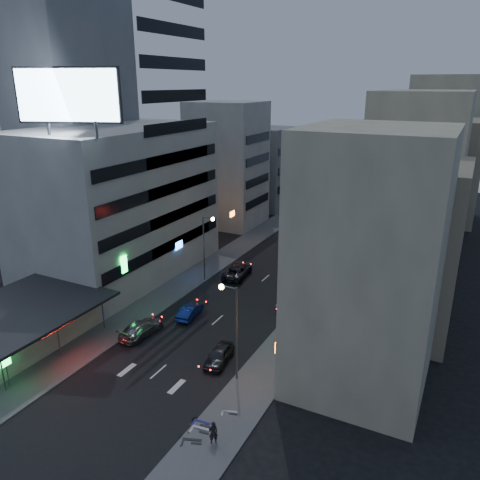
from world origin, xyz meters
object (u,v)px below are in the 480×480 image
Objects in this scene: road_car_blue at (190,311)px; person at (213,432)px; parked_car_right_far at (335,246)px; scooter_black_a at (202,432)px; scooter_black_b at (217,424)px; parked_car_left at (237,271)px; scooter_silver_b at (238,405)px; road_car_silver at (141,328)px; parked_car_right_mid at (291,301)px; scooter_silver_a at (211,422)px; parked_car_right_near at (219,355)px; scooter_blue at (211,417)px.

person reaches higher than road_car_blue.
parked_car_right_far is 41.01m from scooter_black_a.
scooter_black_a is 1.32m from scooter_black_b.
parked_car_left reaches higher than road_car_blue.
scooter_black_a is at bearing 148.38° from scooter_silver_b.
road_car_silver is 16.13m from person.
parked_car_right_mid reaches higher than scooter_silver_a.
road_car_blue is (0.48, -11.55, -0.10)m from parked_car_left.
road_car_silver is (-9.72, -31.61, 0.06)m from parked_car_right_far.
parked_car_right_far is 1.13× the size of road_car_blue.
parked_car_right_mid is at bearing -126.54° from person.
person reaches higher than parked_car_right_near.
scooter_black_a is at bearing 117.67° from road_car_blue.
scooter_black_b is (0.69, -0.36, -0.06)m from scooter_blue.
road_car_blue is at bearing 85.13° from parked_car_left.
scooter_silver_a is (12.43, -8.26, 0.01)m from road_car_silver.
parked_car_right_near is 18.72m from parked_car_left.
road_car_blue is at bearing 33.18° from scooter_blue.
parked_car_right_mid is at bearing -0.20° from scooter_blue.
road_car_silver reaches higher than scooter_silver_b.
scooter_blue is 1.09× the size of scooter_silver_b.
parked_car_right_far is 41.02m from person.
parked_car_right_mid is at bearing 74.81° from parked_car_right_near.
parked_car_right_mid is at bearing -10.17° from scooter_silver_b.
person reaches higher than parked_car_left.
scooter_silver_a is (2.71, -39.87, 0.08)m from parked_car_right_far.
road_car_silver reaches higher than scooter_black_b.
person is at bearing 119.90° from road_car_blue.
road_car_blue is at bearing 31.07° from scooter_silver_a.
scooter_blue is (3.27, -7.03, -0.01)m from parked_car_right_near.
scooter_silver_a is at bearing -80.10° from parked_car_right_mid.
scooter_blue is at bearing -72.22° from parked_car_right_near.
parked_car_right_far is (0.88, 32.29, -0.04)m from parked_car_right_near.
parked_car_left is at bearing 8.59° from scooter_silver_b.
parked_car_left is 2.80× the size of scooter_black_a.
parked_car_left is 27.08m from scooter_black_b.
scooter_black_a is 1.06× the size of scooter_blue.
scooter_black_a is (10.19, -14.40, 0.06)m from road_car_blue.
road_car_silver reaches higher than parked_car_right_far.
scooter_blue is at bearing -10.44° from scooter_black_a.
parked_car_right_mid is 20.18m from scooter_silver_a.
road_car_silver reaches higher than scooter_silver_a.
parked_car_right_far reaches higher than scooter_silver_b.
road_car_blue is 2.38× the size of person.
parked_car_right_near is 8.80m from road_car_blue.
person is at bearing -154.08° from scooter_black_b.
scooter_black_b is at bearing -38.53° from scooter_black_a.
scooter_silver_b is (2.61, -17.56, -0.11)m from parked_car_right_mid.
scooter_black_b is (0.37, 0.19, -0.11)m from scooter_silver_a.
parked_car_right_near is 8.39m from scooter_black_b.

